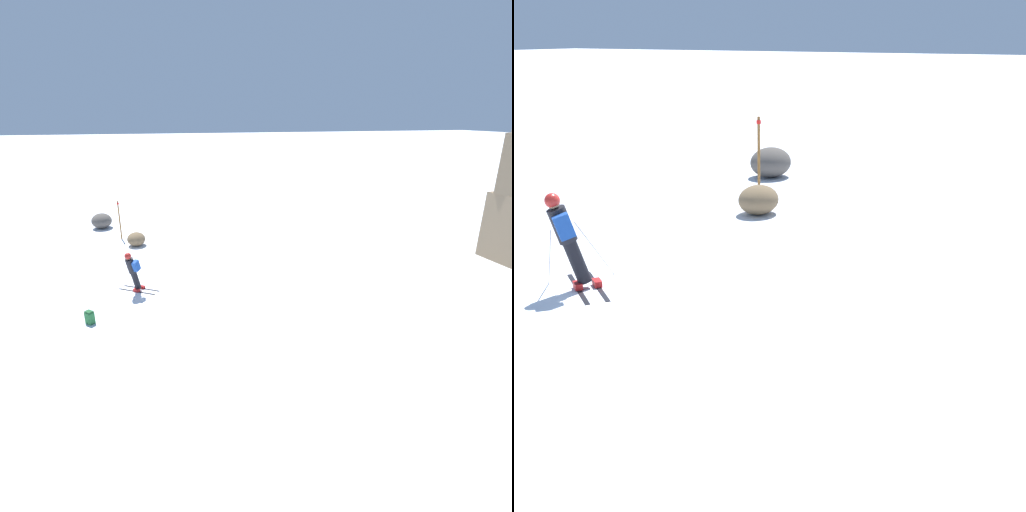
{
  "view_description": "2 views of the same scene",
  "coord_description": "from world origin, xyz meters",
  "views": [
    {
      "loc": [
        17.83,
        0.7,
        7.15
      ],
      "look_at": [
        2.79,
        4.83,
        1.6
      ],
      "focal_mm": 28.0,
      "sensor_mm": 36.0,
      "label": 1
    },
    {
      "loc": [
        10.53,
        9.27,
        4.59
      ],
      "look_at": [
        1.04,
        3.78,
        1.14
      ],
      "focal_mm": 50.0,
      "sensor_mm": 36.0,
      "label": 2
    }
  ],
  "objects": [
    {
      "name": "trail_marker",
      "position": [
        -6.65,
        -1.03,
        1.28
      ],
      "size": [
        0.13,
        0.13,
        2.35
      ],
      "color": "brown",
      "rests_on": "ground"
    },
    {
      "name": "exposed_boulder_0",
      "position": [
        -9.66,
        -2.37,
        0.49
      ],
      "size": [
        1.52,
        1.29,
        0.99
      ],
      "primitive_type": "ellipsoid",
      "color": "#4C4742",
      "rests_on": "ground"
    },
    {
      "name": "spare_backpack",
      "position": [
        3.89,
        -1.7,
        0.24
      ],
      "size": [
        0.37,
        0.37,
        0.5
      ],
      "rotation": [
        0.0,
        0.0,
        3.92
      ],
      "color": "#236633",
      "rests_on": "ground"
    },
    {
      "name": "exposed_boulder_1",
      "position": [
        -5.14,
        -0.14,
        0.39
      ],
      "size": [
        1.19,
        1.01,
        0.78
      ],
      "primitive_type": "ellipsoid",
      "color": "brown",
      "rests_on": "ground"
    },
    {
      "name": "ground_plane",
      "position": [
        0.0,
        0.0,
        0.0
      ],
      "size": [
        300.0,
        300.0,
        0.0
      ],
      "primitive_type": "plane",
      "color": "white"
    },
    {
      "name": "skier",
      "position": [
        1.61,
        -0.15,
        1.06
      ],
      "size": [
        1.54,
        1.74,
        1.9
      ],
      "rotation": [
        0.0,
        0.0,
        -0.61
      ],
      "color": "black",
      "rests_on": "ground"
    }
  ]
}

